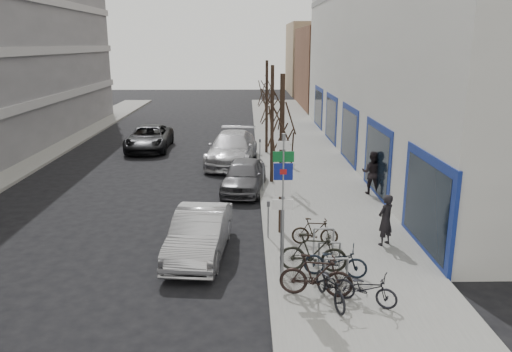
{
  "coord_description": "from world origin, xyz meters",
  "views": [
    {
      "loc": [
        1.47,
        -12.56,
        6.42
      ],
      "look_at": [
        1.76,
        4.05,
        2.0
      ],
      "focal_mm": 35.0,
      "sensor_mm": 36.0,
      "label": 1
    }
  ],
  "objects_px": {
    "bike_near_right": "(316,275)",
    "parked_car_back": "(232,148)",
    "parked_car_front": "(200,233)",
    "bike_mid_inner": "(313,252)",
    "tree_mid": "(272,97)",
    "pedestrian_far": "(372,172)",
    "parked_car_mid": "(244,175)",
    "highway_sign_pole": "(283,199)",
    "tree_near": "(282,118)",
    "bike_far_inner": "(315,231)",
    "meter_back": "(260,148)",
    "bike_near_left": "(331,283)",
    "bike_far_curb": "(366,285)",
    "tree_far": "(267,85)",
    "meter_mid": "(263,174)",
    "bike_mid_curb": "(335,258)",
    "pedestrian_near": "(385,220)",
    "meter_front": "(268,216)",
    "lane_car": "(149,138)",
    "bike_rack": "(329,252)"
  },
  "relations": [
    {
      "from": "bike_far_inner",
      "to": "parked_car_back",
      "type": "relative_size",
      "value": 0.26
    },
    {
      "from": "parked_car_mid",
      "to": "bike_near_right",
      "type": "bearing_deg",
      "value": -71.28
    },
    {
      "from": "bike_near_left",
      "to": "bike_far_curb",
      "type": "bearing_deg",
      "value": -18.63
    },
    {
      "from": "meter_mid",
      "to": "highway_sign_pole",
      "type": "bearing_deg",
      "value": -88.32
    },
    {
      "from": "bike_far_inner",
      "to": "parked_car_mid",
      "type": "distance_m",
      "value": 6.99
    },
    {
      "from": "bike_mid_curb",
      "to": "parked_car_mid",
      "type": "distance_m",
      "value": 9.22
    },
    {
      "from": "bike_near_left",
      "to": "pedestrian_far",
      "type": "distance_m",
      "value": 9.88
    },
    {
      "from": "highway_sign_pole",
      "to": "bike_near_left",
      "type": "xyz_separation_m",
      "value": [
        1.12,
        -1.33,
        -1.77
      ]
    },
    {
      "from": "tree_far",
      "to": "meter_mid",
      "type": "distance_m",
      "value": 8.62
    },
    {
      "from": "tree_mid",
      "to": "pedestrian_far",
      "type": "distance_m",
      "value": 5.55
    },
    {
      "from": "tree_near",
      "to": "meter_back",
      "type": "distance_m",
      "value": 10.98
    },
    {
      "from": "parked_car_mid",
      "to": "parked_car_back",
      "type": "distance_m",
      "value": 5.35
    },
    {
      "from": "highway_sign_pole",
      "to": "meter_back",
      "type": "xyz_separation_m",
      "value": [
        -0.25,
        14.01,
        -1.54
      ]
    },
    {
      "from": "highway_sign_pole",
      "to": "bike_near_right",
      "type": "relative_size",
      "value": 2.21
    },
    {
      "from": "meter_front",
      "to": "bike_near_right",
      "type": "xyz_separation_m",
      "value": [
        1.05,
        -3.99,
        -0.19
      ]
    },
    {
      "from": "meter_front",
      "to": "pedestrian_far",
      "type": "height_order",
      "value": "pedestrian_far"
    },
    {
      "from": "tree_mid",
      "to": "pedestrian_far",
      "type": "xyz_separation_m",
      "value": [
        4.2,
        -2.03,
        -3.01
      ]
    },
    {
      "from": "tree_mid",
      "to": "bike_mid_inner",
      "type": "xyz_separation_m",
      "value": [
        0.72,
        -9.58,
        -3.37
      ]
    },
    {
      "from": "parked_car_front",
      "to": "tree_near",
      "type": "bearing_deg",
      "value": 35.79
    },
    {
      "from": "highway_sign_pole",
      "to": "bike_far_inner",
      "type": "distance_m",
      "value": 3.25
    },
    {
      "from": "parked_car_front",
      "to": "parked_car_back",
      "type": "relative_size",
      "value": 0.75
    },
    {
      "from": "meter_mid",
      "to": "bike_mid_inner",
      "type": "bearing_deg",
      "value": -81.76
    },
    {
      "from": "bike_far_curb",
      "to": "parked_car_back",
      "type": "relative_size",
      "value": 0.27
    },
    {
      "from": "parked_car_front",
      "to": "parked_car_back",
      "type": "bearing_deg",
      "value": 92.21
    },
    {
      "from": "meter_back",
      "to": "parked_car_mid",
      "type": "relative_size",
      "value": 0.3
    },
    {
      "from": "bike_far_curb",
      "to": "bike_far_inner",
      "type": "distance_m",
      "value": 3.85
    },
    {
      "from": "meter_back",
      "to": "pedestrian_far",
      "type": "xyz_separation_m",
      "value": [
        4.65,
        -6.03,
        0.18
      ]
    },
    {
      "from": "meter_front",
      "to": "pedestrian_near",
      "type": "bearing_deg",
      "value": -10.0
    },
    {
      "from": "tree_near",
      "to": "meter_back",
      "type": "height_order",
      "value": "tree_near"
    },
    {
      "from": "tree_near",
      "to": "parked_car_back",
      "type": "relative_size",
      "value": 0.94
    },
    {
      "from": "pedestrian_near",
      "to": "meter_back",
      "type": "bearing_deg",
      "value": -108.6
    },
    {
      "from": "tree_near",
      "to": "bike_mid_inner",
      "type": "distance_m",
      "value": 4.62
    },
    {
      "from": "tree_mid",
      "to": "bike_near_right",
      "type": "bearing_deg",
      "value": -86.85
    },
    {
      "from": "tree_mid",
      "to": "meter_back",
      "type": "relative_size",
      "value": 4.33
    },
    {
      "from": "bike_near_right",
      "to": "bike_mid_curb",
      "type": "distance_m",
      "value": 1.3
    },
    {
      "from": "bike_near_right",
      "to": "bike_mid_inner",
      "type": "xyz_separation_m",
      "value": [
        0.11,
        1.42,
        0.01
      ]
    },
    {
      "from": "lane_car",
      "to": "bike_mid_inner",
      "type": "bearing_deg",
      "value": -66.9
    },
    {
      "from": "bike_near_left",
      "to": "pedestrian_far",
      "type": "relative_size",
      "value": 0.93
    },
    {
      "from": "highway_sign_pole",
      "to": "tree_near",
      "type": "distance_m",
      "value": 3.88
    },
    {
      "from": "tree_far",
      "to": "bike_near_left",
      "type": "height_order",
      "value": "tree_far"
    },
    {
      "from": "highway_sign_pole",
      "to": "bike_far_curb",
      "type": "bearing_deg",
      "value": -35.14
    },
    {
      "from": "bike_mid_inner",
      "to": "bike_rack",
      "type": "bearing_deg",
      "value": -62.56
    },
    {
      "from": "bike_near_right",
      "to": "pedestrian_far",
      "type": "height_order",
      "value": "pedestrian_far"
    },
    {
      "from": "bike_near_right",
      "to": "parked_car_back",
      "type": "height_order",
      "value": "parked_car_back"
    },
    {
      "from": "bike_near_right",
      "to": "bike_far_curb",
      "type": "xyz_separation_m",
      "value": [
        1.18,
        -0.42,
        -0.09
      ]
    },
    {
      "from": "tree_far",
      "to": "bike_mid_curb",
      "type": "relative_size",
      "value": 3.12
    },
    {
      "from": "parked_car_back",
      "to": "tree_far",
      "type": "bearing_deg",
      "value": 55.13
    },
    {
      "from": "parked_car_mid",
      "to": "pedestrian_far",
      "type": "xyz_separation_m",
      "value": [
        5.49,
        -1.0,
        0.38
      ]
    },
    {
      "from": "tree_near",
      "to": "bike_far_inner",
      "type": "height_order",
      "value": "tree_near"
    },
    {
      "from": "highway_sign_pole",
      "to": "pedestrian_near",
      "type": "relative_size",
      "value": 2.51
    }
  ]
}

